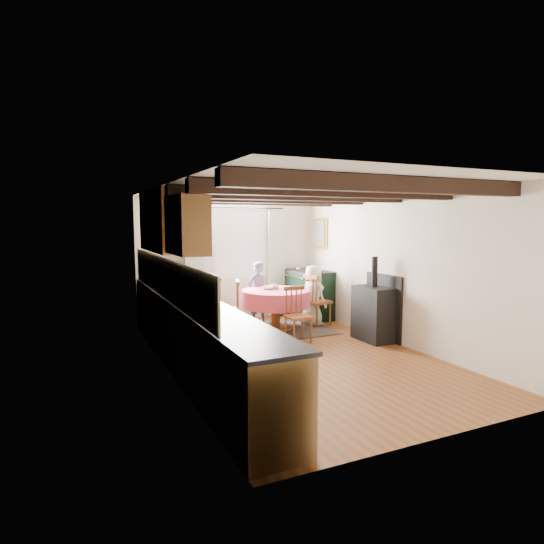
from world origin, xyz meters
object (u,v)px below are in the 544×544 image
chair_right (318,300)px  aga_range (308,294)px  cup (274,287)px  dining_table (276,310)px  chair_left (228,308)px  child_far (257,293)px  cast_iron_stove (374,299)px  chair_near (298,315)px  child_right (313,295)px

chair_right → aga_range: size_ratio=0.91×
aga_range → cup: aga_range is taller
dining_table → chair_right: 0.90m
chair_left → cup: (0.89, 0.06, 0.30)m
child_far → cup: (0.10, -0.52, 0.18)m
aga_range → cast_iron_stove: 2.01m
chair_right → cup: 0.95m
cast_iron_stove → chair_near: bearing=159.6°
chair_left → cup: bearing=111.3°
cast_iron_stove → chair_right: bearing=100.9°
chair_near → cast_iron_stove: size_ratio=0.65×
chair_right → aga_range: (0.15, 0.65, 0.01)m
cast_iron_stove → child_far: size_ratio=1.15×
chair_right → cast_iron_stove: bearing=-178.5°
chair_left → chair_right: 1.79m
child_far → cup: child_far is taller
chair_left → child_right: bearing=109.6°
chair_right → chair_near: bearing=125.9°
dining_table → cup: size_ratio=11.30×
aga_range → chair_left: bearing=-160.6°
child_right → dining_table: bearing=80.5°
chair_near → child_far: size_ratio=0.75×
chair_left → child_far: size_ratio=0.80×
chair_near → chair_right: chair_right is taller
chair_left → child_far: bearing=143.8°
chair_near → chair_right: bearing=44.7°
chair_left → cast_iron_stove: bearing=74.6°
chair_near → chair_left: size_ratio=0.94×
dining_table → chair_left: bearing=178.6°
chair_near → child_far: 1.48m
child_far → chair_near: bearing=78.5°
chair_near → chair_left: chair_left is taller
chair_right → cup: chair_right is taller
chair_near → chair_right: (0.90, 0.91, 0.04)m
chair_near → chair_right: size_ratio=0.92×
aga_range → child_far: (-1.14, -0.09, 0.10)m
aga_range → dining_table: bearing=-146.0°
dining_table → child_right: bearing=6.5°
chair_right → cast_iron_stove: size_ratio=0.70×
dining_table → cast_iron_stove: (1.15, -1.29, 0.32)m
chair_right → child_far: size_ratio=0.81×
cast_iron_stove → aga_range: bearing=93.2°
chair_right → aga_range: aga_range is taller
chair_right → cast_iron_stove: cast_iron_stove is taller
dining_table → chair_near: bearing=-90.3°
aga_range → cast_iron_stove: (0.11, -1.99, 0.20)m
dining_table → aga_range: size_ratio=1.13×
chair_right → child_far: child_far is taller
chair_left → cast_iron_stove: 2.44m
child_right → aga_range: bearing=-36.3°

